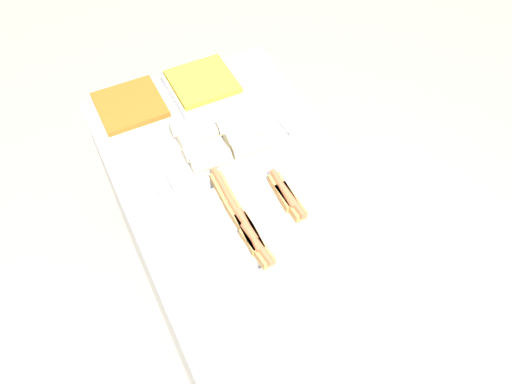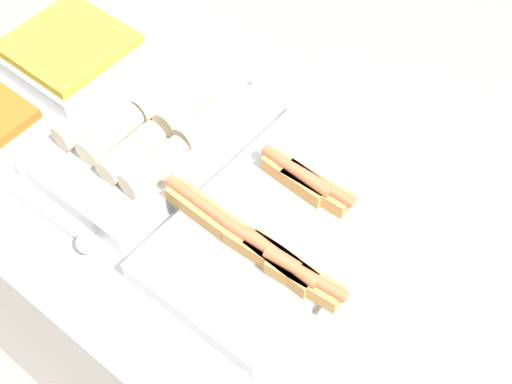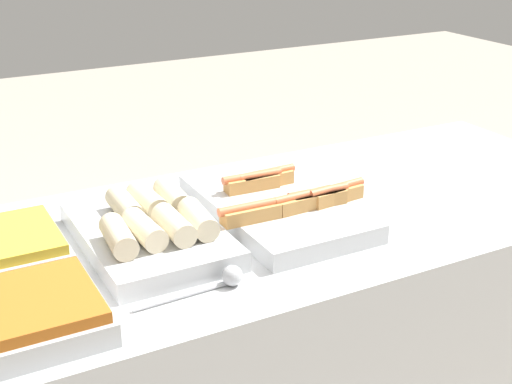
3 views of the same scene
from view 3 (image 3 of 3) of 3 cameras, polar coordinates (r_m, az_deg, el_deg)
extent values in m
cube|color=silver|center=(2.15, 3.68, -12.76)|extent=(1.89, 0.84, 0.93)
cube|color=silver|center=(1.87, 1.58, -1.23)|extent=(0.32, 0.54, 0.05)
cube|color=tan|center=(1.91, -0.33, 0.71)|extent=(0.15, 0.05, 0.04)
cylinder|color=#D66B42|center=(1.90, -0.33, 1.28)|extent=(0.17, 0.03, 0.02)
cube|color=tan|center=(1.79, 3.79, -0.84)|extent=(0.15, 0.05, 0.04)
cylinder|color=#D66B42|center=(1.78, 3.80, -0.24)|extent=(0.17, 0.03, 0.02)
cube|color=tan|center=(1.72, -0.42, -1.77)|extent=(0.15, 0.05, 0.04)
cylinder|color=#D66B42|center=(1.72, -0.42, -1.16)|extent=(0.17, 0.03, 0.02)
cube|color=tan|center=(1.93, 0.87, 1.00)|extent=(0.15, 0.05, 0.04)
cylinder|color=#D66B42|center=(1.92, 0.87, 1.56)|extent=(0.17, 0.03, 0.02)
cube|color=tan|center=(1.84, 6.44, -0.23)|extent=(0.15, 0.06, 0.04)
cylinder|color=#D66B42|center=(1.84, 6.47, 0.35)|extent=(0.17, 0.04, 0.02)
cube|color=tan|center=(1.81, 4.98, -0.56)|extent=(0.15, 0.05, 0.04)
cylinder|color=#D66B42|center=(1.81, 5.00, 0.02)|extent=(0.17, 0.03, 0.02)
cube|color=silver|center=(1.74, -8.60, -3.43)|extent=(0.31, 0.48, 0.05)
cylinder|color=beige|center=(1.62, -10.95, -3.52)|extent=(0.07, 0.15, 0.06)
cylinder|color=beige|center=(1.81, -6.69, -0.34)|extent=(0.06, 0.15, 0.06)
cylinder|color=beige|center=(1.79, -8.68, -0.67)|extent=(0.06, 0.15, 0.06)
cylinder|color=beige|center=(1.64, -8.94, -3.00)|extent=(0.07, 0.15, 0.06)
cylinder|color=beige|center=(1.77, -10.46, -1.11)|extent=(0.06, 0.15, 0.06)
cylinder|color=beige|center=(1.65, -6.60, -2.64)|extent=(0.06, 0.15, 0.06)
cylinder|color=beige|center=(1.68, -4.66, -2.18)|extent=(0.07, 0.15, 0.06)
cube|color=silver|center=(1.46, -17.47, -9.69)|extent=(0.27, 0.27, 0.05)
cube|color=#B7601E|center=(1.44, -17.64, -8.44)|extent=(0.25, 0.25, 0.02)
cube|color=silver|center=(1.73, -19.58, -4.67)|extent=(0.27, 0.27, 0.05)
cube|color=gold|center=(1.71, -19.74, -3.56)|extent=(0.25, 0.25, 0.02)
cylinder|color=#B2B5BA|center=(1.51, -5.83, -8.26)|extent=(0.23, 0.02, 0.01)
sphere|color=#B2B5BA|center=(1.55, -1.92, -6.70)|extent=(0.05, 0.05, 0.05)
cylinder|color=#B2B5BA|center=(1.97, -11.88, -1.03)|extent=(0.21, 0.02, 0.01)
sphere|color=#B2B5BA|center=(1.99, -9.10, -0.01)|extent=(0.05, 0.05, 0.05)
camera|label=1|loc=(2.08, 37.28, 36.60)|focal=35.00mm
camera|label=2|loc=(1.61, 34.44, 33.95)|focal=50.00mm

